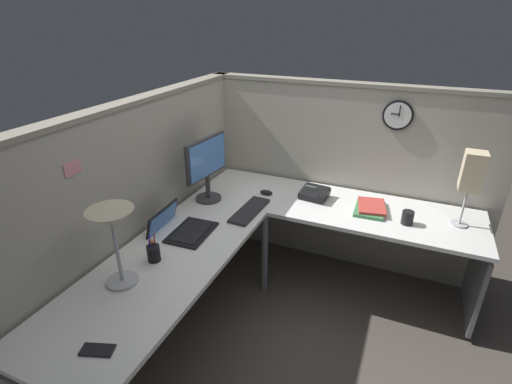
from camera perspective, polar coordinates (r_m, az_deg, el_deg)
ground_plane at (r=3.07m, az=2.96°, el=-16.82°), size 6.80×6.80×0.00m
cubicle_wall_back at (r=2.72m, az=-16.92°, el=-3.58°), size 2.57×0.12×1.58m
cubicle_wall_right at (r=3.31m, az=12.90°, el=2.18°), size 0.12×2.37×1.58m
desk at (r=2.56m, az=3.13°, el=-8.65°), size 2.35×2.15×0.73m
monitor at (r=2.89m, az=-7.38°, el=4.11°), size 0.46×0.20×0.50m
laptop at (r=2.61m, az=-11.47°, el=-5.25°), size 0.36×0.40×0.22m
keyboard at (r=2.80m, az=-0.96°, el=-2.78°), size 0.43×0.15×0.02m
computer_mouse at (r=3.06m, az=1.56°, el=-0.06°), size 0.06×0.10×0.03m
desk_lamp_dome at (r=2.06m, az=-20.76°, el=-4.52°), size 0.24×0.24×0.44m
pen_cup at (r=2.34m, az=-15.08°, el=-8.79°), size 0.08×0.08×0.18m
cell_phone at (r=1.92m, az=-22.64°, el=-20.99°), size 0.11×0.16×0.01m
office_phone at (r=3.02m, az=8.83°, el=-0.29°), size 0.21×0.23×0.11m
book_stack at (r=2.93m, az=16.77°, el=-2.31°), size 0.31×0.24×0.04m
desk_lamp_paper at (r=2.84m, az=29.64°, el=2.42°), size 0.13×0.13×0.53m
coffee_mug at (r=2.83m, az=21.74°, el=-3.58°), size 0.08×0.08×0.10m
wall_clock at (r=3.04m, az=20.47°, el=10.74°), size 0.04×0.22×0.22m
pinned_note_leftmost at (r=2.16m, az=-25.78°, el=3.21°), size 0.10×0.00×0.07m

